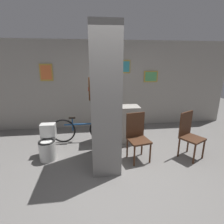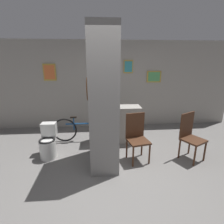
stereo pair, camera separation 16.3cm
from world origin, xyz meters
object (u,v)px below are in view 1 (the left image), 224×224
at_px(chair_by_doorway, 189,133).
at_px(bicycle, 83,129).
at_px(chair_near_pillar, 137,135).
at_px(toilet, 48,145).
at_px(bottle_tall, 111,102).

bearing_deg(chair_by_doorway, bicycle, 127.40).
xyz_separation_m(chair_near_pillar, chair_by_doorway, (1.12, -0.06, 0.00)).
bearing_deg(bicycle, chair_by_doorway, -24.36).
relative_size(toilet, bottle_tall, 2.28).
distance_m(chair_by_doorway, bicycle, 2.52).
relative_size(chair_near_pillar, chair_by_doorway, 1.00).
relative_size(toilet, chair_near_pillar, 0.72).
height_order(toilet, bicycle, toilet).
xyz_separation_m(chair_by_doorway, bicycle, (-2.28, 1.03, -0.21)).
relative_size(chair_near_pillar, bicycle, 0.62).
relative_size(toilet, bicycle, 0.45).
bearing_deg(chair_near_pillar, bicycle, 128.68).
bearing_deg(bottle_tall, toilet, -154.69).
distance_m(toilet, bicycle, 1.02).
bearing_deg(bottle_tall, bicycle, 175.68).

